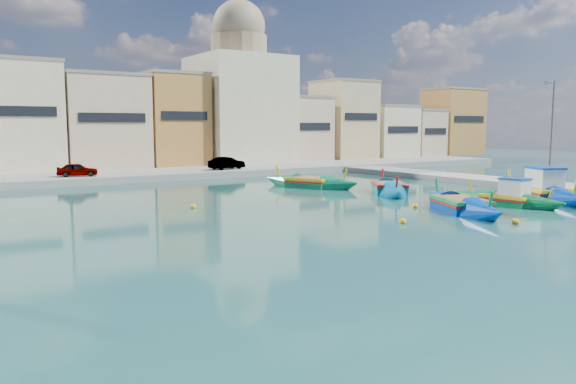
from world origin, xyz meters
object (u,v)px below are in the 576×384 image
object	(u,v)px
church_block	(240,94)
luzzu_turquoise_cabin	(539,193)
luzzu_blue_cabin	(508,200)
quay_street_lamp	(551,132)
luzzu_blue_south	(460,206)
luzzu_cyan_mid	(389,189)
luzzu_green	(310,184)

from	to	relation	value
church_block	luzzu_turquoise_cabin	xyz separation A→B (m)	(2.78, -36.32, -8.01)
church_block	luzzu_blue_cabin	bearing A→B (deg)	-92.28
quay_street_lamp	luzzu_blue_south	size ratio (longest dim) A/B	0.85
church_block	luzzu_turquoise_cabin	distance (m)	37.30
luzzu_cyan_mid	luzzu_blue_south	size ratio (longest dim) A/B	0.91
church_block	luzzu_cyan_mid	distance (m)	29.82
luzzu_blue_cabin	luzzu_blue_south	world-z (taller)	luzzu_blue_cabin
church_block	luzzu_green	xyz separation A→B (m)	(-5.85, -22.47, -8.11)
church_block	luzzu_cyan_mid	bearing A→B (deg)	-96.40
church_block	luzzu_blue_cabin	size ratio (longest dim) A/B	2.57
church_block	quay_street_lamp	distance (m)	35.04
church_block	luzzu_green	world-z (taller)	church_block
luzzu_green	luzzu_blue_south	world-z (taller)	luzzu_green
quay_street_lamp	luzzu_blue_cabin	distance (m)	10.25
luzzu_blue_cabin	luzzu_green	bearing A→B (deg)	106.70
quay_street_lamp	luzzu_blue_south	xyz separation A→B (m)	(-13.24, -3.07, -4.05)
luzzu_blue_south	church_block	bearing A→B (deg)	81.11
luzzu_green	luzzu_blue_south	size ratio (longest dim) A/B	0.94
luzzu_blue_cabin	luzzu_green	xyz separation A→B (m)	(-4.37, 14.58, -0.02)
luzzu_blue_south	luzzu_cyan_mid	bearing A→B (deg)	73.09
luzzu_cyan_mid	luzzu_blue_south	world-z (taller)	luzzu_blue_south
luzzu_blue_cabin	luzzu_cyan_mid	size ratio (longest dim) A/B	0.87
luzzu_green	luzzu_blue_south	bearing A→B (deg)	-89.80
luzzu_blue_cabin	luzzu_blue_south	xyz separation A→B (m)	(-4.32, -0.02, -0.03)
church_block	luzzu_blue_south	distance (m)	38.39
quay_street_lamp	luzzu_blue_cabin	world-z (taller)	quay_street_lamp
luzzu_blue_south	quay_street_lamp	bearing A→B (deg)	13.07
luzzu_green	luzzu_turquoise_cabin	bearing A→B (deg)	-58.07
luzzu_turquoise_cabin	luzzu_cyan_mid	world-z (taller)	luzzu_turquoise_cabin
luzzu_green	luzzu_blue_south	xyz separation A→B (m)	(0.05, -14.60, -0.01)
luzzu_turquoise_cabin	luzzu_blue_south	world-z (taller)	luzzu_turquoise_cabin
quay_street_lamp	luzzu_blue_cabin	xyz separation A→B (m)	(-8.92, -3.05, -4.02)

